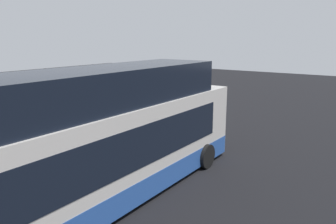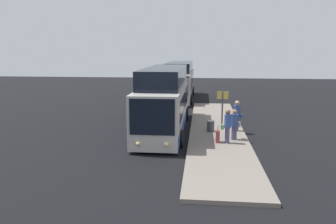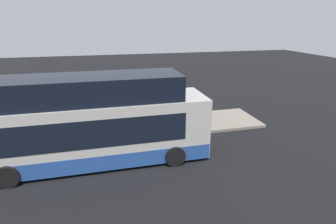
% 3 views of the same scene
% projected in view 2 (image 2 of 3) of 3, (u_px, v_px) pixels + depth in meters
% --- Properties ---
extents(ground, '(80.00, 80.00, 0.00)m').
position_uv_depth(ground, '(165.00, 130.00, 20.77)').
color(ground, black).
extents(platform, '(20.00, 3.26, 0.16)m').
position_uv_depth(platform, '(217.00, 130.00, 20.42)').
color(platform, slate).
rests_on(platform, ground).
extents(bus_lead, '(10.39, 2.75, 3.95)m').
position_uv_depth(bus_lead, '(165.00, 103.00, 20.50)').
color(bus_lead, '#B2ADA8').
rests_on(bus_lead, ground).
extents(bus_second, '(10.76, 2.88, 3.78)m').
position_uv_depth(bus_second, '(180.00, 83.00, 33.88)').
color(bus_second, '#B2ADA8').
rests_on(bus_second, ground).
extents(passenger_boarding, '(0.42, 0.59, 1.85)m').
position_uv_depth(passenger_boarding, '(237.00, 115.00, 19.77)').
color(passenger_boarding, '#4C476B').
rests_on(passenger_boarding, platform).
extents(passenger_waiting, '(0.36, 0.53, 1.80)m').
position_uv_depth(passenger_waiting, '(227.00, 125.00, 17.17)').
color(passenger_waiting, '#4C476B').
rests_on(passenger_waiting, platform).
extents(passenger_with_bags, '(0.66, 0.66, 1.68)m').
position_uv_depth(passenger_with_bags, '(235.00, 124.00, 17.85)').
color(passenger_with_bags, '#4C476B').
rests_on(passenger_with_bags, platform).
extents(suitcase, '(0.40, 0.20, 0.88)m').
position_uv_depth(suitcase, '(218.00, 136.00, 17.43)').
color(suitcase, maroon).
rests_on(suitcase, platform).
extents(sign_post, '(0.10, 0.71, 2.31)m').
position_uv_depth(sign_post, '(222.00, 104.00, 20.87)').
color(sign_post, '#4C4C51').
rests_on(sign_post, platform).
extents(trash_bin, '(0.44, 0.44, 0.65)m').
position_uv_depth(trash_bin, '(211.00, 126.00, 19.77)').
color(trash_bin, '#3F3F44').
rests_on(trash_bin, platform).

